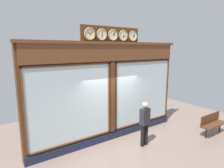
% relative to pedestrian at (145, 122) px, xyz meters
% --- Properties ---
extents(shop_facade, '(6.72, 0.42, 4.38)m').
position_rel_pedestrian_xyz_m(shop_facade, '(0.69, -1.24, 1.03)').
color(shop_facade, '#4C2B16').
rests_on(shop_facade, ground_plane).
extents(pedestrian, '(0.38, 0.25, 1.69)m').
position_rel_pedestrian_xyz_m(pedestrian, '(0.00, 0.00, 0.00)').
color(pedestrian, black).
rests_on(pedestrian, ground_plane).
extents(street_bench, '(1.40, 0.40, 0.87)m').
position_rel_pedestrian_xyz_m(street_bench, '(-3.03, 0.95, -0.41)').
color(street_bench, '#4C2B16').
rests_on(street_bench, ground_plane).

